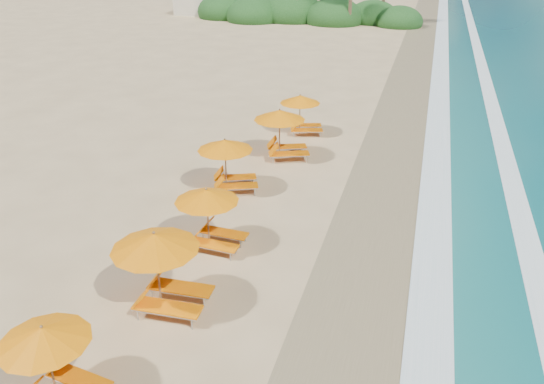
{
  "coord_description": "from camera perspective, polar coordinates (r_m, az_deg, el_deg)",
  "views": [
    {
      "loc": [
        4.66,
        -16.04,
        9.33
      ],
      "look_at": [
        0.0,
        0.0,
        1.2
      ],
      "focal_mm": 35.74,
      "sensor_mm": 36.0,
      "label": 1
    }
  ],
  "objects": [
    {
      "name": "ground",
      "position": [
        19.13,
        -0.0,
        -3.23
      ],
      "size": [
        160.0,
        160.0,
        0.0
      ],
      "primitive_type": "plane",
      "color": "tan",
      "rests_on": "ground"
    },
    {
      "name": "wet_sand",
      "position": [
        18.57,
        11.98,
        -4.83
      ],
      "size": [
        4.0,
        160.0,
        0.01
      ],
      "primitive_type": "cube",
      "color": "#8A7952",
      "rests_on": "ground"
    },
    {
      "name": "surf_foam",
      "position": [
        18.66,
        20.28,
        -5.76
      ],
      "size": [
        4.0,
        160.0,
        0.01
      ],
      "color": "white",
      "rests_on": "ground"
    },
    {
      "name": "station_0",
      "position": [
        12.85,
        -21.98,
        -16.09
      ],
      "size": [
        2.34,
        2.22,
        1.99
      ],
      "rotation": [
        0.0,
        0.0,
        -0.14
      ],
      "color": "olive",
      "rests_on": "ground"
    },
    {
      "name": "station_1",
      "position": [
        14.67,
        -11.34,
        -7.69
      ],
      "size": [
        2.62,
        2.43,
        2.37
      ],
      "rotation": [
        0.0,
        0.0,
        0.05
      ],
      "color": "olive",
      "rests_on": "ground"
    },
    {
      "name": "station_2",
      "position": [
        17.29,
        -6.32,
        -2.39
      ],
      "size": [
        2.32,
        2.17,
        2.08
      ],
      "rotation": [
        0.0,
        0.0,
        -0.06
      ],
      "color": "olive",
      "rests_on": "ground"
    },
    {
      "name": "station_3",
      "position": [
        21.09,
        -4.46,
        3.25
      ],
      "size": [
        2.83,
        2.8,
        2.18
      ],
      "rotation": [
        0.0,
        0.0,
        0.4
      ],
      "color": "olive",
      "rests_on": "ground"
    },
    {
      "name": "station_4",
      "position": [
        24.12,
        1.22,
        6.49
      ],
      "size": [
        2.99,
        2.94,
        2.31
      ],
      "rotation": [
        0.0,
        0.0,
        0.37
      ],
      "color": "olive",
      "rests_on": "ground"
    },
    {
      "name": "station_5",
      "position": [
        27.27,
        3.28,
        8.44
      ],
      "size": [
        2.56,
        2.49,
        2.04
      ],
      "rotation": [
        0.0,
        0.0,
        0.29
      ],
      "color": "olive",
      "rests_on": "ground"
    },
    {
      "name": "treeline",
      "position": [
        63.81,
        2.99,
        18.42
      ],
      "size": [
        25.8,
        8.8,
        9.74
      ],
      "color": "#163D14",
      "rests_on": "ground"
    },
    {
      "name": "beach_building",
      "position": [
        69.82,
        -6.74,
        19.27
      ],
      "size": [
        7.0,
        5.0,
        2.8
      ],
      "primitive_type": "cube",
      "color": "beige",
      "rests_on": "ground"
    }
  ]
}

